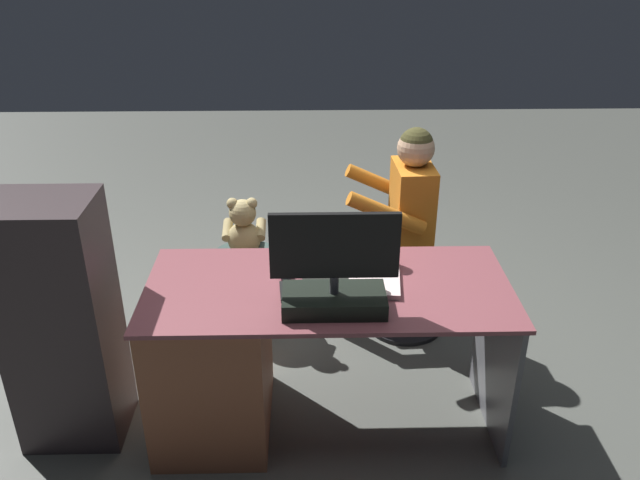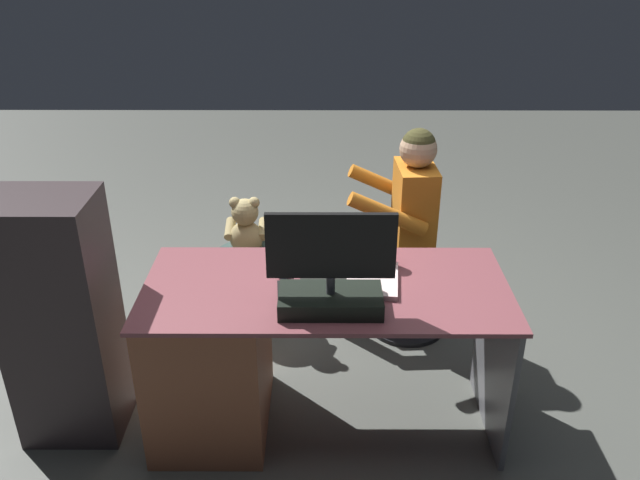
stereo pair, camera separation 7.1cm
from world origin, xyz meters
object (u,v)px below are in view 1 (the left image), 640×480
at_px(monitor, 334,281).
at_px(tv_remote, 285,292).
at_px(teddy_bear, 244,229).
at_px(desk, 233,354).
at_px(visitor_chair, 406,286).
at_px(person, 397,215).
at_px(computer_mouse, 286,274).
at_px(keyboard, 350,273).
at_px(office_chair_teddy, 247,282).
at_px(cup, 389,255).

xyz_separation_m(monitor, tv_remote, (0.20, -0.12, -0.12)).
xyz_separation_m(monitor, teddy_bear, (0.46, -1.03, -0.27)).
height_order(desk, visitor_chair, desk).
bearing_deg(visitor_chair, person, -2.72).
height_order(computer_mouse, person, person).
bearing_deg(computer_mouse, keyboard, -176.85).
bearing_deg(monitor, tv_remote, -30.13).
bearing_deg(keyboard, visitor_chair, -118.09).
xyz_separation_m(computer_mouse, tv_remote, (-0.00, 0.13, -0.01)).
bearing_deg(teddy_bear, keyboard, 125.06).
distance_m(desk, office_chair_teddy, 0.86).
bearing_deg(cup, visitor_chair, -107.66).
xyz_separation_m(keyboard, computer_mouse, (0.28, 0.02, 0.01)).
bearing_deg(visitor_chair, monitor, 64.70).
distance_m(keyboard, visitor_chair, 0.95).
bearing_deg(monitor, office_chair_teddy, -65.79).
relative_size(tv_remote, teddy_bear, 0.44).
bearing_deg(office_chair_teddy, computer_mouse, 108.45).
relative_size(keyboard, office_chair_teddy, 0.91).
distance_m(teddy_bear, visitor_chair, 0.99).
xyz_separation_m(teddy_bear, visitor_chair, (-0.92, 0.06, -0.35)).
bearing_deg(keyboard, monitor, 72.92).
relative_size(monitor, office_chair_teddy, 1.11).
height_order(monitor, office_chair_teddy, monitor).
xyz_separation_m(computer_mouse, cup, (-0.47, -0.11, 0.04)).
xyz_separation_m(tv_remote, office_chair_teddy, (0.26, -0.91, -0.49)).
distance_m(keyboard, computer_mouse, 0.28).
xyz_separation_m(computer_mouse, teddy_bear, (0.26, -0.79, -0.16)).
xyz_separation_m(tv_remote, teddy_bear, (0.26, -0.92, -0.15)).
xyz_separation_m(cup, teddy_bear, (0.72, -0.68, -0.19)).
height_order(keyboard, person, person).
bearing_deg(visitor_chair, cup, 72.34).
distance_m(computer_mouse, visitor_chair, 1.11).
bearing_deg(monitor, teddy_bear, -66.03).
distance_m(computer_mouse, tv_remote, 0.13).
bearing_deg(person, computer_mouse, 51.46).
relative_size(desk, monitor, 3.11).
bearing_deg(tv_remote, keyboard, -156.82).
relative_size(monitor, teddy_bear, 1.48).
bearing_deg(person, keyboard, 67.18).
bearing_deg(monitor, cup, -126.62).
distance_m(monitor, computer_mouse, 0.34).
height_order(monitor, computer_mouse, monitor).
xyz_separation_m(computer_mouse, office_chair_teddy, (0.26, -0.77, -0.50)).
xyz_separation_m(cup, person, (-0.12, -0.63, -0.09)).
distance_m(monitor, office_chair_teddy, 1.27).
bearing_deg(computer_mouse, teddy_bear, -71.81).
relative_size(computer_mouse, teddy_bear, 0.28).
distance_m(office_chair_teddy, visitor_chair, 0.92).
bearing_deg(teddy_bear, cup, 136.84).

